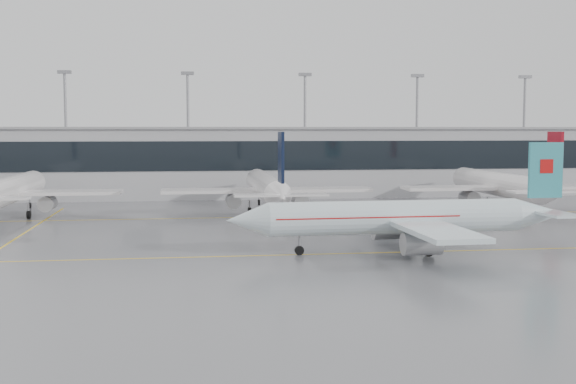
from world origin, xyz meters
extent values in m
plane|color=slate|center=(0.00, 0.00, 0.00)|extent=(320.00, 320.00, 0.00)
cube|color=yellow|center=(0.00, 0.00, 0.01)|extent=(120.00, 0.25, 0.01)
cube|color=yellow|center=(0.00, 30.00, 0.01)|extent=(120.00, 0.25, 0.01)
cube|color=yellow|center=(-30.00, 15.00, 0.01)|extent=(0.25, 60.00, 0.01)
cube|color=#A6A6AA|center=(0.00, 62.00, 6.00)|extent=(180.00, 15.00, 12.00)
cube|color=black|center=(0.00, 54.45, 7.50)|extent=(180.00, 0.20, 5.00)
cube|color=gray|center=(0.00, 62.00, 12.20)|extent=(182.00, 16.00, 0.40)
cylinder|color=gray|center=(-33.00, 68.00, 11.00)|extent=(0.50, 0.50, 22.00)
cube|color=gray|center=(-33.00, 68.00, 22.30)|extent=(2.40, 1.00, 0.60)
cylinder|color=gray|center=(-11.00, 68.00, 11.00)|extent=(0.50, 0.50, 22.00)
cube|color=gray|center=(-11.00, 68.00, 22.30)|extent=(2.40, 1.00, 0.60)
cylinder|color=gray|center=(11.00, 68.00, 11.00)|extent=(0.50, 0.50, 22.00)
cube|color=gray|center=(11.00, 68.00, 22.30)|extent=(2.40, 1.00, 0.60)
cylinder|color=gray|center=(33.00, 68.00, 11.00)|extent=(0.50, 0.50, 22.00)
cube|color=gray|center=(33.00, 68.00, 22.30)|extent=(2.40, 1.00, 0.60)
cylinder|color=gray|center=(55.00, 68.00, 11.00)|extent=(0.50, 0.50, 22.00)
cube|color=gray|center=(55.00, 68.00, 22.30)|extent=(2.40, 1.00, 0.60)
cylinder|color=silver|center=(8.90, 0.04, 3.47)|extent=(25.10, 4.03, 3.28)
cone|color=silver|center=(-5.60, -0.40, 3.47)|extent=(4.10, 3.40, 3.28)
cone|color=silver|center=(24.20, 0.50, 3.47)|extent=(5.70, 3.45, 3.28)
cube|color=silver|center=(10.40, 0.08, 3.07)|extent=(5.81, 27.24, 0.45)
cube|color=silver|center=(24.40, 0.50, 3.77)|extent=(3.11, 10.50, 0.25)
cube|color=teal|center=(24.60, 0.51, 7.91)|extent=(3.61, 0.46, 5.60)
cylinder|color=#9D9D9F|center=(10.04, -4.73, 1.57)|extent=(3.66, 2.21, 2.10)
cylinder|color=#9D9D9F|center=(9.75, 4.86, 1.57)|extent=(3.66, 2.21, 2.10)
cylinder|color=gray|center=(-0.60, -0.25, 1.14)|extent=(0.20, 0.20, 1.38)
cylinder|color=black|center=(-0.60, -0.25, 0.45)|extent=(0.91, 0.33, 0.90)
cylinder|color=gray|center=(11.48, -2.49, 1.24)|extent=(0.24, 0.24, 1.38)
cylinder|color=black|center=(11.48, -2.49, 0.55)|extent=(1.11, 0.48, 1.10)
cylinder|color=gray|center=(11.32, 2.71, 1.24)|extent=(0.24, 0.24, 1.38)
cylinder|color=black|center=(11.32, 2.71, 0.55)|extent=(1.11, 0.48, 1.10)
cube|color=#B70F0F|center=(24.60, 0.51, 8.31)|extent=(1.41, 0.49, 1.40)
cube|color=#B70F0F|center=(5.90, -0.06, 3.67)|extent=(18.09, 3.85, 0.12)
cylinder|color=white|center=(-35.00, 35.00, 3.80)|extent=(3.59, 27.36, 3.59)
cone|color=white|center=(-35.00, 50.68, 3.80)|extent=(3.59, 4.00, 3.59)
cube|color=white|center=(-35.00, 33.50, 3.40)|extent=(29.64, 5.00, 0.45)
cylinder|color=#9D9D9F|center=(-30.20, 34.00, 1.90)|extent=(2.10, 3.60, 2.10)
cylinder|color=gray|center=(-35.00, 45.68, 1.23)|extent=(0.20, 0.20, 1.56)
cylinder|color=black|center=(-35.00, 45.68, 0.45)|extent=(0.30, 0.90, 0.90)
cylinder|color=gray|center=(-32.40, 32.50, 1.33)|extent=(0.24, 0.24, 1.56)
cylinder|color=black|center=(-32.40, 32.50, 0.55)|extent=(0.45, 1.10, 1.10)
cylinder|color=white|center=(0.00, 35.00, 3.80)|extent=(3.59, 27.36, 3.59)
cone|color=white|center=(0.00, 50.68, 3.80)|extent=(3.59, 4.00, 3.59)
cone|color=white|center=(0.00, 18.52, 3.80)|extent=(3.59, 5.60, 3.59)
cube|color=white|center=(0.00, 33.50, 3.40)|extent=(29.64, 5.00, 0.45)
cube|color=white|center=(0.00, 18.32, 4.10)|extent=(11.40, 2.80, 0.25)
cube|color=black|center=(0.00, 18.12, 8.66)|extent=(0.35, 3.60, 6.12)
cylinder|color=#9D9D9F|center=(-4.80, 34.00, 1.90)|extent=(2.10, 3.60, 2.10)
cylinder|color=#9D9D9F|center=(4.80, 34.00, 1.90)|extent=(2.10, 3.60, 2.10)
cylinder|color=gray|center=(0.00, 45.68, 1.23)|extent=(0.20, 0.20, 1.56)
cylinder|color=black|center=(0.00, 45.68, 0.45)|extent=(0.30, 0.90, 0.90)
cylinder|color=gray|center=(-2.60, 32.50, 1.33)|extent=(0.24, 0.24, 1.56)
cylinder|color=black|center=(-2.60, 32.50, 0.55)|extent=(0.45, 1.10, 1.10)
cylinder|color=gray|center=(2.60, 32.50, 1.33)|extent=(0.24, 0.24, 1.56)
cylinder|color=black|center=(2.60, 32.50, 0.55)|extent=(0.45, 1.10, 1.10)
cylinder|color=white|center=(35.00, 35.00, 3.80)|extent=(3.59, 27.36, 3.59)
cone|color=white|center=(35.00, 50.68, 3.80)|extent=(3.59, 4.00, 3.59)
cone|color=white|center=(35.00, 18.52, 3.80)|extent=(3.59, 5.60, 3.59)
cube|color=white|center=(35.00, 33.50, 3.40)|extent=(29.64, 5.00, 0.45)
cube|color=white|center=(35.00, 18.32, 4.10)|extent=(11.40, 2.80, 0.25)
cube|color=maroon|center=(35.00, 18.12, 8.66)|extent=(0.35, 3.60, 6.12)
cylinder|color=#9D9D9F|center=(30.20, 34.00, 1.90)|extent=(2.10, 3.60, 2.10)
cylinder|color=#9D9D9F|center=(39.80, 34.00, 1.90)|extent=(2.10, 3.60, 2.10)
cylinder|color=gray|center=(35.00, 45.68, 1.23)|extent=(0.20, 0.20, 1.56)
cylinder|color=black|center=(35.00, 45.68, 0.45)|extent=(0.30, 0.90, 0.90)
cylinder|color=gray|center=(32.40, 32.50, 1.33)|extent=(0.24, 0.24, 1.56)
cylinder|color=black|center=(32.40, 32.50, 0.55)|extent=(0.45, 1.10, 1.10)
cylinder|color=gray|center=(37.60, 32.50, 1.33)|extent=(0.24, 0.24, 1.56)
cylinder|color=black|center=(37.60, 32.50, 0.55)|extent=(0.45, 1.10, 1.10)
camera|label=1|loc=(-11.03, -67.69, 12.04)|focal=45.00mm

